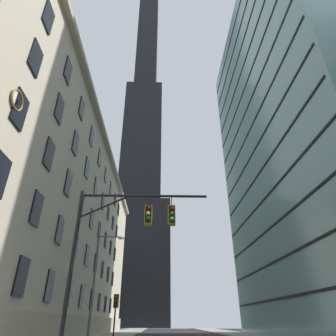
{
  "coord_description": "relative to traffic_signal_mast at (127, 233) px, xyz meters",
  "views": [
    {
      "loc": [
        -2.77,
        -10.23,
        1.63
      ],
      "look_at": [
        -1.86,
        23.49,
        19.67
      ],
      "focal_mm": 30.83,
      "sensor_mm": 36.0,
      "label": 1
    }
  ],
  "objects": [
    {
      "name": "dark_skyscraper",
      "position": [
        -6.41,
        90.21,
        51.22
      ],
      "size": [
        22.84,
        22.84,
        190.5
      ],
      "color": "black",
      "rests_on": "ground"
    },
    {
      "name": "station_building",
      "position": [
        -14.29,
        20.49,
        6.92
      ],
      "size": [
        16.19,
        61.87,
        25.24
      ],
      "color": "#BCAF93",
      "rests_on": "ground"
    },
    {
      "name": "traffic_signal_mast",
      "position": [
        0.0,
        0.0,
        0.0
      ],
      "size": [
        6.96,
        0.63,
        7.81
      ],
      "color": "black",
      "rests_on": "sidewalk_left"
    },
    {
      "name": "street_lamppost",
      "position": [
        -3.37,
        10.55,
        -0.68
      ],
      "size": [
        2.3,
        0.32,
        8.21
      ],
      "color": "#47474C",
      "rests_on": "sidewalk_left"
    },
    {
      "name": "glass_office_midrise",
      "position": [
        23.98,
        21.1,
        22.02
      ],
      "size": [
        17.14,
        37.69,
        55.4
      ],
      "color": "gray",
      "rests_on": "ground"
    },
    {
      "name": "traffic_light_far_left",
      "position": [
        -1.89,
        11.61,
        -2.71
      ],
      "size": [
        0.4,
        0.63,
        3.53
      ],
      "color": "black",
      "rests_on": "sidewalk_left"
    }
  ]
}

